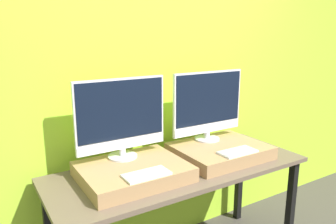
{
  "coord_description": "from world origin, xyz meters",
  "views": [
    {
      "loc": [
        -1.14,
        -1.36,
        1.65
      ],
      "look_at": [
        0.0,
        0.49,
        1.13
      ],
      "focal_mm": 35.0,
      "sensor_mm": 36.0,
      "label": 1
    }
  ],
  "objects_px": {
    "monitor_left": "(121,117)",
    "keyboard_left": "(147,174)",
    "monitor_right": "(208,105)",
    "keyboard_right": "(238,152)"
  },
  "relations": [
    {
      "from": "keyboard_left",
      "to": "monitor_right",
      "type": "bearing_deg",
      "value": 25.46
    },
    {
      "from": "keyboard_right",
      "to": "keyboard_left",
      "type": "bearing_deg",
      "value": 180.0
    },
    {
      "from": "monitor_left",
      "to": "monitor_right",
      "type": "bearing_deg",
      "value": 0.0
    },
    {
      "from": "monitor_left",
      "to": "keyboard_left",
      "type": "bearing_deg",
      "value": -90.0
    },
    {
      "from": "keyboard_left",
      "to": "monitor_left",
      "type": "bearing_deg",
      "value": 90.0
    },
    {
      "from": "monitor_left",
      "to": "keyboard_left",
      "type": "xyz_separation_m",
      "value": [
        0.0,
        -0.33,
        -0.26
      ]
    },
    {
      "from": "monitor_right",
      "to": "keyboard_right",
      "type": "relative_size",
      "value": 2.26
    },
    {
      "from": "monitor_left",
      "to": "keyboard_right",
      "type": "relative_size",
      "value": 2.26
    },
    {
      "from": "monitor_left",
      "to": "monitor_right",
      "type": "xyz_separation_m",
      "value": [
        0.69,
        0.0,
        0.0
      ]
    },
    {
      "from": "monitor_right",
      "to": "monitor_left",
      "type": "bearing_deg",
      "value": 180.0
    }
  ]
}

